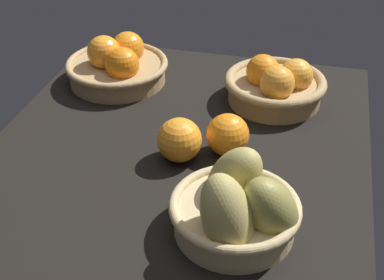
{
  "coord_description": "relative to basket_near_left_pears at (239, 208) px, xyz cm",
  "views": [
    {
      "loc": [
        -82.66,
        -23.28,
        62.75
      ],
      "look_at": [
        -3.2,
        -3.45,
        7.0
      ],
      "focal_mm": 50.68,
      "sensor_mm": 36.0,
      "label": 1
    }
  ],
  "objects": [
    {
      "name": "basket_near_right",
      "position": [
        41.83,
        -0.79,
        -0.58
      ],
      "size": [
        21.96,
        21.96,
        10.57
      ],
      "color": "tan",
      "rests_on": "market_tray"
    },
    {
      "name": "loose_orange_back_gap",
      "position": [
        20.55,
        5.6,
        -0.8
      ],
      "size": [
        8.06,
        8.06,
        8.06
      ],
      "primitive_type": "sphere",
      "color": "orange",
      "rests_on": "market_tray"
    },
    {
      "name": "market_tray",
      "position": [
        20.61,
        15.09,
        -6.33
      ],
      "size": [
        84.0,
        72.0,
        3.0
      ],
      "primitive_type": "cube",
      "color": "black",
      "rests_on": "ground"
    },
    {
      "name": "loose_orange_front_gap",
      "position": [
        16.66,
        13.82,
        -0.69
      ],
      "size": [
        8.29,
        8.29,
        8.29
      ],
      "primitive_type": "sphere",
      "color": "orange",
      "rests_on": "market_tray"
    },
    {
      "name": "basket_near_left_pears",
      "position": [
        0.0,
        0.0,
        0.0
      ],
      "size": [
        21.4,
        22.83,
        15.51
      ],
      "color": "tan",
      "rests_on": "market_tray"
    },
    {
      "name": "basket_far_right",
      "position": [
        42.82,
        35.61,
        -0.82
      ],
      "size": [
        23.48,
        23.48,
        11.2
      ],
      "color": "tan",
      "rests_on": "market_tray"
    }
  ]
}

